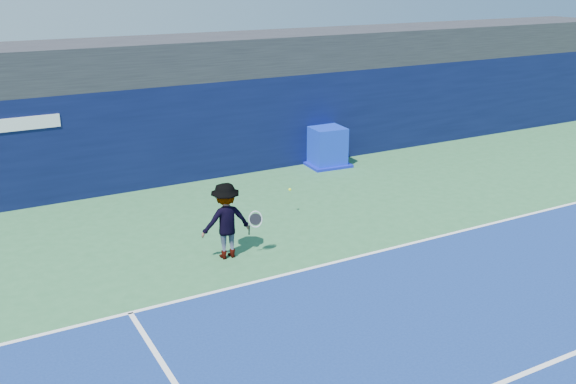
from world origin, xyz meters
TOP-DOWN VIEW (x-y plane):
  - ground at (0.00, 0.00)m, footprint 80.00×80.00m
  - baseline at (0.00, 3.00)m, footprint 24.00×0.10m
  - service_line at (0.00, -2.00)m, footprint 24.00×0.10m
  - stadium_band at (0.00, 11.50)m, footprint 36.00×3.00m
  - back_wall_assembly at (-0.00, 10.50)m, footprint 36.00×1.03m
  - equipment_cart at (3.53, 9.58)m, footprint 1.45×1.45m
  - tennis_player at (-2.35, 4.47)m, footprint 1.33×0.74m
  - tennis_ball at (0.20, 6.11)m, footprint 0.07×0.07m

SIDE VIEW (x-z plane):
  - ground at x=0.00m, z-range 0.00..0.00m
  - baseline at x=0.00m, z-range 0.01..0.01m
  - service_line at x=0.00m, z-range 0.01..0.01m
  - equipment_cart at x=3.53m, z-range -0.06..1.24m
  - tennis_ball at x=0.20m, z-range 0.66..0.74m
  - tennis_player at x=-2.35m, z-range 0.00..1.75m
  - back_wall_assembly at x=0.00m, z-range 0.00..3.00m
  - stadium_band at x=0.00m, z-range 3.00..4.20m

